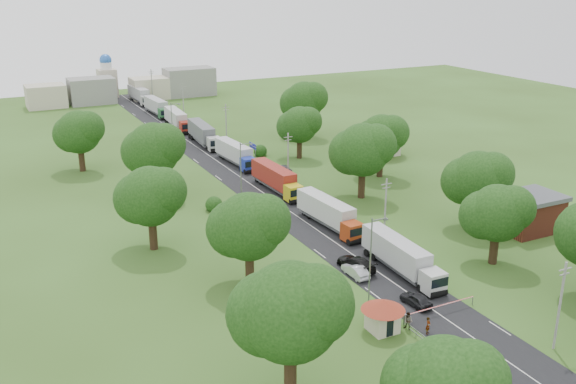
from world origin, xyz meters
TOP-DOWN VIEW (x-y plane):
  - ground at (0.00, 0.00)m, footprint 260.00×260.00m
  - road at (0.00, 20.00)m, footprint 8.00×200.00m
  - boom_barrier at (-1.36, -25.00)m, footprint 9.22×0.35m
  - guard_booth at (-7.20, -25.00)m, footprint 4.40×4.40m
  - guard_rail at (-5.00, -35.00)m, footprint 0.10×17.00m
  - info_sign at (5.20, 35.00)m, footprint 0.12×3.10m
  - pole_0 at (5.50, -35.00)m, footprint 1.60×0.24m
  - pole_1 at (5.50, -7.00)m, footprint 1.60×0.24m
  - pole_2 at (5.50, 21.00)m, footprint 1.60×0.24m
  - pole_3 at (5.50, 49.00)m, footprint 1.60×0.24m
  - pole_4 at (5.50, 77.00)m, footprint 1.60×0.24m
  - pole_5 at (5.50, 105.00)m, footprint 1.60×0.24m
  - lamp_0 at (-5.35, -20.00)m, footprint 2.03×0.22m
  - lamp_1 at (-5.35, 15.00)m, footprint 2.03×0.22m
  - lamp_2 at (-5.35, 50.00)m, footprint 2.03×0.22m
  - tree_2 at (13.99, -17.86)m, footprint 8.00×8.00m
  - tree_3 at (19.99, -7.84)m, footprint 8.80×8.80m
  - tree_4 at (12.99, 10.17)m, footprint 9.60×9.60m
  - tree_5 at (21.99, 18.16)m, footprint 8.80×8.80m
  - tree_6 at (14.99, 35.14)m, footprint 8.00×8.00m
  - tree_7 at (23.99, 50.17)m, footprint 9.60×9.60m
  - tree_8 at (-14.01, -41.86)m, footprint 8.00×8.00m
  - tree_9 at (-20.01, -29.83)m, footprint 9.60×9.60m
  - tree_10 at (-15.01, -9.84)m, footprint 8.80×8.80m
  - tree_11 at (-22.01, 5.16)m, footprint 8.80×8.80m
  - tree_12 at (-16.01, 25.17)m, footprint 9.60×9.60m
  - tree_13 at (-24.01, 45.16)m, footprint 8.80×8.80m
  - house_brick at (26.00, -12.00)m, footprint 8.60×6.60m
  - house_cream at (30.00, 30.00)m, footprint 10.08×10.08m
  - distant_town at (0.68, 110.00)m, footprint 52.00×8.00m
  - church at (-4.00, 118.00)m, footprint 5.00×5.00m
  - truck_0 at (2.28, -14.91)m, footprint 2.84×14.22m
  - truck_1 at (2.05, 1.44)m, footprint 3.20×14.24m
  - truck_2 at (2.34, 19.05)m, footprint 2.85×14.37m
  - truck_3 at (2.40, 36.68)m, footprint 3.16×14.01m
  - truck_4 at (2.03, 53.54)m, footprint 3.42×15.28m
  - truck_5 at (1.63, 70.20)m, footprint 3.16×14.72m
  - truck_6 at (1.65, 86.98)m, footprint 3.11×14.36m
  - truck_7 at (1.94, 105.39)m, footprint 3.22×14.96m
  - car_lane_front at (-1.00, -22.36)m, footprint 1.95×4.11m
  - car_lane_mid at (-3.00, -13.49)m, footprint 1.49×4.27m
  - car_lane_rear at (-1.98, -12.00)m, footprint 2.98×5.87m
  - car_verge_near at (6.36, 12.26)m, footprint 2.50×5.10m
  - car_verge_far at (8.00, 27.82)m, footprint 1.86×4.31m
  - pedestrian_near at (-3.50, -27.51)m, footprint 0.78×0.71m
  - pedestrian_booth at (-4.80, -26.00)m, footprint 1.05×1.14m

SIDE VIEW (x-z plane):
  - ground at x=0.00m, z-range 0.00..0.00m
  - road at x=0.00m, z-range -0.02..0.02m
  - guard_rail at x=-5.00m, z-range -0.85..0.85m
  - car_lane_front at x=-1.00m, z-range 0.00..1.36m
  - car_verge_near at x=6.36m, z-range 0.00..1.39m
  - car_lane_mid at x=-3.00m, z-range 0.00..1.41m
  - car_verge_far at x=8.00m, z-range 0.00..1.45m
  - car_lane_rear at x=-1.98m, z-range 0.00..1.63m
  - boom_barrier at x=-1.36m, z-range 0.30..1.48m
  - pedestrian_near at x=-3.50m, z-range 0.00..1.79m
  - pedestrian_booth at x=-4.80m, z-range 0.00..1.88m
  - truck_3 at x=2.40m, z-range 0.12..3.99m
  - truck_1 at x=2.05m, z-range 0.12..4.05m
  - truck_0 at x=2.28m, z-range 0.12..4.05m
  - truck_6 at x=1.65m, z-range 0.12..4.09m
  - truck_2 at x=2.34m, z-range 0.12..4.10m
  - truck_5 at x=1.63m, z-range 0.12..4.19m
  - guard_booth at x=-7.20m, z-range 0.44..3.89m
  - truck_7 at x=1.94m, z-range 0.13..4.26m
  - truck_4 at x=2.03m, z-range 0.13..4.35m
  - house_brick at x=26.00m, z-range 0.05..5.25m
  - info_sign at x=5.20m, z-range 0.95..5.05m
  - distant_town at x=0.68m, z-range -0.51..7.49m
  - house_cream at x=30.00m, z-range 0.74..6.54m
  - pole_0 at x=5.50m, z-range 0.18..9.18m
  - pole_1 at x=5.50m, z-range 0.18..9.18m
  - pole_2 at x=5.50m, z-range 0.18..9.18m
  - pole_3 at x=5.50m, z-range 0.18..9.18m
  - pole_4 at x=5.50m, z-range 0.18..9.18m
  - pole_5 at x=5.50m, z-range 0.18..9.18m
  - church at x=-4.00m, z-range -0.76..11.54m
  - lamp_0 at x=-5.35m, z-range 0.55..10.55m
  - lamp_1 at x=-5.35m, z-range 0.55..10.55m
  - lamp_2 at x=-5.35m, z-range 0.55..10.55m
  - tree_2 at x=13.99m, z-range 1.55..11.65m
  - tree_6 at x=14.99m, z-range 1.55..11.65m
  - tree_8 at x=-14.01m, z-range 1.55..11.65m
  - tree_3 at x=19.99m, z-range 1.69..12.76m
  - tree_5 at x=21.99m, z-range 1.69..12.76m
  - tree_10 at x=-15.01m, z-range 1.69..12.76m
  - tree_11 at x=-22.01m, z-range 1.69..12.76m
  - tree_13 at x=-24.01m, z-range 1.69..12.76m
  - tree_4 at x=12.99m, z-range 1.83..13.88m
  - tree_7 at x=23.99m, z-range 1.83..13.88m
  - tree_9 at x=-20.01m, z-range 1.83..13.88m
  - tree_12 at x=-16.01m, z-range 1.83..13.88m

